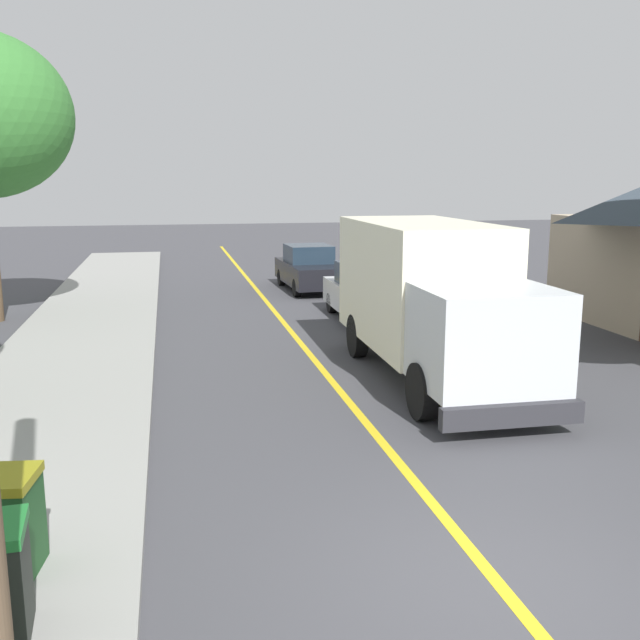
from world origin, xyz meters
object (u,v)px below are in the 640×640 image
box_truck (431,294)px  stop_sign (483,268)px  parked_car_near (368,293)px  parked_car_mid (309,269)px  trash_bin_back (6,523)px

box_truck → stop_sign: bearing=50.7°
box_truck → parked_car_near: size_ratio=1.63×
parked_car_near → parked_car_mid: (-0.57, 6.05, 0.00)m
parked_car_near → stop_sign: 3.86m
box_truck → stop_sign: box_truck is taller
parked_car_near → stop_sign: bearing=-53.9°
stop_sign → trash_bin_back: bearing=-134.5°
parked_car_mid → stop_sign: 9.52m
box_truck → parked_car_mid: (-0.15, 12.23, -0.97)m
box_truck → trash_bin_back: box_truck is taller
trash_bin_back → stop_sign: size_ratio=0.40×
box_truck → stop_sign: 4.11m
parked_car_mid → trash_bin_back: size_ratio=4.21×
box_truck → parked_car_near: 6.27m
box_truck → parked_car_mid: 12.27m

